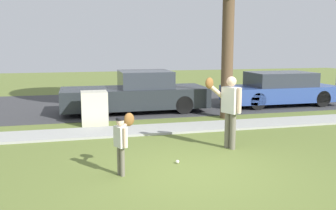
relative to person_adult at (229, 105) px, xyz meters
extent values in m
plane|color=olive|center=(-1.32, 2.15, -1.05)|extent=(48.00, 48.00, 0.00)
cube|color=#A3A39E|center=(-1.32, 2.25, -1.02)|extent=(36.00, 1.20, 0.06)
cube|color=#38383A|center=(-1.32, 7.25, -1.04)|extent=(36.00, 6.80, 0.02)
cylinder|color=#6B6656|center=(0.08, -0.08, -0.62)|extent=(0.14, 0.14, 0.86)
cylinder|color=#6B6656|center=(0.01, 0.08, -0.62)|extent=(0.14, 0.14, 0.86)
cube|color=silver|center=(0.05, 0.00, 0.11)|extent=(0.38, 0.47, 0.61)
sphere|color=beige|center=(0.05, 0.00, 0.54)|extent=(0.23, 0.23, 0.23)
cylinder|color=beige|center=(0.15, -0.23, 0.12)|extent=(0.10, 0.10, 0.57)
cylinder|color=beige|center=(-0.29, 0.13, 0.32)|extent=(0.52, 0.30, 0.41)
ellipsoid|color=brown|center=(-0.47, 0.05, 0.51)|extent=(0.26, 0.22, 0.26)
cylinder|color=#6B6656|center=(-2.69, -1.14, -0.78)|extent=(0.09, 0.09, 0.55)
cylinder|color=#6B6656|center=(-2.65, -1.24, -0.78)|extent=(0.09, 0.09, 0.55)
cube|color=silver|center=(-2.67, -1.19, -0.30)|extent=(0.24, 0.30, 0.39)
sphere|color=beige|center=(-2.67, -1.19, -0.02)|extent=(0.15, 0.15, 0.15)
cylinder|color=black|center=(-2.67, -1.19, 0.03)|extent=(0.16, 0.16, 0.04)
cylinder|color=beige|center=(-2.59, -0.98, -0.16)|extent=(0.34, 0.19, 0.26)
ellipsoid|color=brown|center=(-2.47, -0.93, -0.04)|extent=(0.26, 0.22, 0.26)
cylinder|color=beige|center=(-2.61, -1.34, -0.29)|extent=(0.06, 0.06, 0.37)
sphere|color=white|center=(-1.46, -0.79, -1.01)|extent=(0.07, 0.07, 0.07)
cube|color=beige|center=(-2.92, 3.49, -0.54)|extent=(0.79, 0.73, 1.02)
cylinder|color=brown|center=(1.40, 3.43, 1.54)|extent=(0.38, 0.38, 5.18)
cube|color=#23282D|center=(-1.40, 5.27, -0.51)|extent=(5.20, 1.95, 0.70)
cube|color=#2D333D|center=(-1.01, 5.27, 0.14)|extent=(1.82, 1.79, 0.60)
cylinder|color=black|center=(-3.01, 4.41, -0.71)|extent=(0.64, 0.22, 0.64)
cylinder|color=black|center=(-3.01, 6.14, -0.71)|extent=(0.64, 0.22, 0.64)
cylinder|color=black|center=(0.21, 4.41, -0.71)|extent=(0.64, 0.22, 0.64)
cylinder|color=black|center=(0.21, 6.14, -0.71)|extent=(0.64, 0.22, 0.64)
cube|color=#2D478C|center=(4.51, 5.32, -0.56)|extent=(4.50, 1.80, 0.60)
cube|color=#2D333D|center=(4.51, 5.32, 0.02)|extent=(2.47, 1.66, 0.55)
cylinder|color=black|center=(3.11, 4.53, -0.71)|extent=(0.64, 0.22, 0.64)
cylinder|color=black|center=(3.11, 6.11, -0.71)|extent=(0.64, 0.22, 0.64)
cylinder|color=black|center=(5.90, 4.53, -0.71)|extent=(0.64, 0.22, 0.64)
cylinder|color=black|center=(5.90, 6.11, -0.71)|extent=(0.64, 0.22, 0.64)
camera|label=1|loc=(-3.41, -7.81, 1.38)|focal=39.21mm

